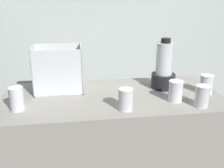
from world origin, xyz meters
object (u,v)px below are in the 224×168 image
(juice_cup_orange_far_right, at_px, (206,85))
(blender_pitcher, at_px, (164,69))
(juice_cup_pomegranate_right, at_px, (202,97))
(carrot_display_bin, at_px, (59,77))
(juice_cup_orange_left, at_px, (126,100))
(juice_cup_beet_middle, at_px, (176,92))
(juice_cup_orange_far_left, at_px, (17,100))

(juice_cup_orange_far_right, bearing_deg, blender_pitcher, 151.17)
(juice_cup_orange_far_right, bearing_deg, juice_cup_pomegranate_right, -123.12)
(carrot_display_bin, xyz_separation_m, juice_cup_orange_left, (0.39, -0.36, -0.04))
(blender_pitcher, height_order, juice_cup_orange_far_right, blender_pitcher)
(carrot_display_bin, bearing_deg, blender_pitcher, -4.16)
(blender_pitcher, xyz_separation_m, juice_cup_pomegranate_right, (0.12, -0.33, -0.08))
(juice_cup_pomegranate_right, height_order, juice_cup_orange_far_right, juice_cup_pomegranate_right)
(juice_cup_orange_left, height_order, juice_cup_pomegranate_right, juice_cup_pomegranate_right)
(juice_cup_pomegranate_right, bearing_deg, juice_cup_orange_left, 177.93)
(carrot_display_bin, height_order, juice_cup_pomegranate_right, carrot_display_bin)
(juice_cup_orange_left, xyz_separation_m, juice_cup_pomegranate_right, (0.45, -0.02, -0.00))
(juice_cup_beet_middle, relative_size, juice_cup_pomegranate_right, 1.01)
(carrot_display_bin, relative_size, juice_cup_pomegranate_right, 2.43)
(juice_cup_pomegranate_right, distance_m, juice_cup_orange_far_right, 0.23)
(juice_cup_orange_far_left, xyz_separation_m, juice_cup_beet_middle, (0.93, -0.00, -0.00))
(juice_cup_orange_far_left, relative_size, juice_cup_orange_left, 1.07)
(juice_cup_orange_far_left, bearing_deg, carrot_display_bin, 51.84)
(juice_cup_orange_left, distance_m, juice_cup_pomegranate_right, 0.45)
(blender_pitcher, bearing_deg, juice_cup_beet_middle, -89.68)
(carrot_display_bin, height_order, juice_cup_orange_left, carrot_display_bin)
(carrot_display_bin, xyz_separation_m, blender_pitcher, (0.71, -0.05, 0.04))
(blender_pitcher, height_order, juice_cup_orange_far_left, blender_pitcher)
(carrot_display_bin, distance_m, juice_cup_orange_left, 0.53)
(juice_cup_pomegranate_right, bearing_deg, carrot_display_bin, 155.55)
(carrot_display_bin, xyz_separation_m, juice_cup_pomegranate_right, (0.83, -0.38, -0.04))
(blender_pitcher, height_order, juice_cup_pomegranate_right, blender_pitcher)
(carrot_display_bin, height_order, blender_pitcher, blender_pitcher)
(juice_cup_orange_left, bearing_deg, juice_cup_beet_middle, 13.71)
(juice_cup_orange_far_left, xyz_separation_m, juice_cup_orange_left, (0.61, -0.08, -0.00))
(carrot_display_bin, relative_size, juice_cup_orange_far_left, 2.29)
(blender_pitcher, height_order, juice_cup_orange_left, blender_pitcher)
(blender_pitcher, relative_size, juice_cup_orange_far_left, 2.53)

